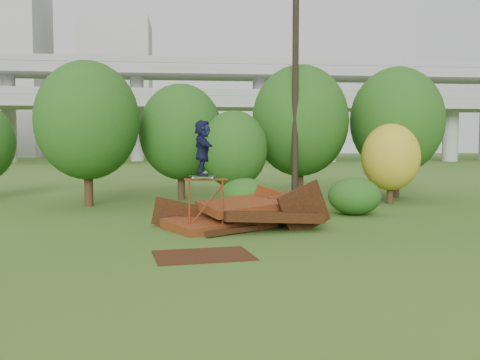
{
  "coord_description": "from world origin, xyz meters",
  "views": [
    {
      "loc": [
        -2.48,
        -13.54,
        2.69
      ],
      "look_at": [
        -0.8,
        2.0,
        1.6
      ],
      "focal_mm": 40.0,
      "sensor_mm": 36.0,
      "label": 1
    }
  ],
  "objects": [
    {
      "name": "grind_rail",
      "position": [
        -1.79,
        2.27,
        1.05
      ],
      "size": [
        1.29,
        0.22,
        1.63
      ],
      "color": "maroon",
      "rests_on": "ground"
    },
    {
      "name": "tree_4",
      "position": [
        6.65,
        9.13,
        2.05
      ],
      "size": [
        2.56,
        2.56,
        3.53
      ],
      "color": "black",
      "rests_on": "ground"
    },
    {
      "name": "freeway_overpass",
      "position": [
        0.0,
        62.92,
        10.32
      ],
      "size": [
        160.0,
        15.0,
        13.7
      ],
      "color": "gray",
      "rests_on": "ground"
    },
    {
      "name": "shrub_left",
      "position": [
        -0.25,
        5.29,
        0.72
      ],
      "size": [
        2.07,
        1.91,
        1.43
      ],
      "primitive_type": "ellipsoid",
      "color": "#1B4412",
      "rests_on": "ground"
    },
    {
      "name": "scrap_pile",
      "position": [
        -0.57,
        3.04,
        0.41
      ],
      "size": [
        5.67,
        3.38,
        1.82
      ],
      "color": "#47150C",
      "rests_on": "ground"
    },
    {
      "name": "tree_3",
      "position": [
        3.11,
        11.56,
        3.73
      ],
      "size": [
        4.6,
        4.6,
        6.39
      ],
      "color": "black",
      "rests_on": "ground"
    },
    {
      "name": "tree_0",
      "position": [
        -6.44,
        9.57,
        3.62
      ],
      "size": [
        4.35,
        4.35,
        6.13
      ],
      "color": "black",
      "rests_on": "ground"
    },
    {
      "name": "utility_pole",
      "position": [
        2.43,
        9.51,
        5.5
      ],
      "size": [
        1.4,
        0.28,
        10.86
      ],
      "color": "black",
      "rests_on": "ground"
    },
    {
      "name": "skater",
      "position": [
        -1.88,
        2.28,
        2.54
      ],
      "size": [
        0.51,
        1.54,
        1.65
      ],
      "primitive_type": "imported",
      "rotation": [
        0.0,
        0.0,
        1.59
      ],
      "color": "#14193A",
      "rests_on": "skateboard"
    },
    {
      "name": "shrub_right",
      "position": [
        3.9,
        5.69,
        0.7
      ],
      "size": [
        1.98,
        1.81,
        1.4
      ],
      "primitive_type": "ellipsoid",
      "color": "#1B4412",
      "rests_on": "ground"
    },
    {
      "name": "flat_plate",
      "position": [
        -2.01,
        -0.97,
        0.01
      ],
      "size": [
        2.51,
        1.96,
        0.03
      ],
      "primitive_type": "cube",
      "rotation": [
        0.0,
        0.0,
        0.14
      ],
      "color": "#371B0B",
      "rests_on": "ground"
    },
    {
      "name": "skateboard",
      "position": [
        -1.88,
        2.28,
        1.7
      ],
      "size": [
        0.81,
        0.31,
        0.08
      ],
      "rotation": [
        0.0,
        0.0,
        -0.12
      ],
      "color": "black",
      "rests_on": "grind_rail"
    },
    {
      "name": "ground",
      "position": [
        0.0,
        0.0,
        0.0
      ],
      "size": [
        240.0,
        240.0,
        0.0
      ],
      "primitive_type": "plane",
      "color": "#2D5116",
      "rests_on": "ground"
    },
    {
      "name": "tree_5",
      "position": [
        8.02,
        11.84,
        3.77
      ],
      "size": [
        4.55,
        4.55,
        6.4
      ],
      "color": "black",
      "rests_on": "ground"
    },
    {
      "name": "tree_2",
      "position": [
        -0.27,
        9.39,
        2.41
      ],
      "size": [
        2.9,
        2.9,
        4.08
      ],
      "color": "black",
      "rests_on": "ground"
    },
    {
      "name": "tree_1",
      "position": [
        -2.54,
        11.8,
        3.2
      ],
      "size": [
        3.92,
        3.92,
        5.46
      ],
      "color": "black",
      "rests_on": "ground"
    },
    {
      "name": "building_right",
      "position": [
        -16.0,
        102.0,
        14.0
      ],
      "size": [
        14.0,
        14.0,
        28.0
      ],
      "primitive_type": "cube",
      "color": "#9E9E99",
      "rests_on": "ground"
    }
  ]
}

